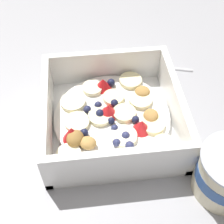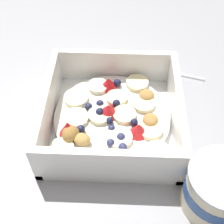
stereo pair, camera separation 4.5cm
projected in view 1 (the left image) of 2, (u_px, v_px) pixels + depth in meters
The scene contains 3 objects.
ground_plane at pixel (115, 119), 0.48m from camera, with size 2.40×2.40×0.00m, color #9E9EA3.
fruit_bowl at pixel (112, 116), 0.45m from camera, with size 0.20×0.20×0.07m.
spoon at pixel (124, 62), 0.56m from camera, with size 0.07×0.17×0.01m.
Camera 1 is at (0.30, -0.04, 0.37)m, focal length 49.36 mm.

